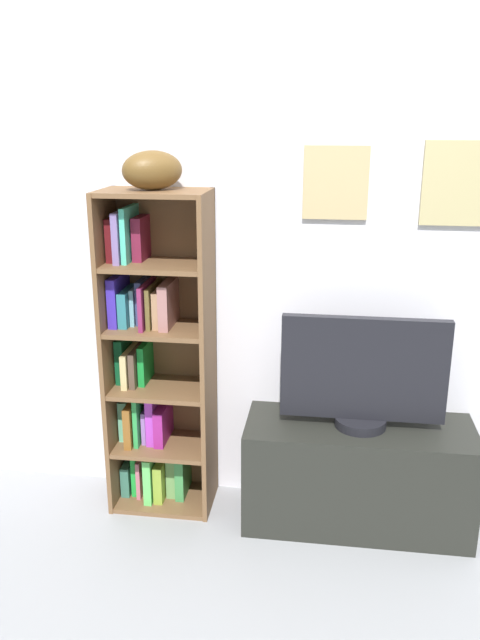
{
  "coord_description": "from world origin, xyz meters",
  "views": [
    {
      "loc": [
        0.35,
        -1.62,
        1.73
      ],
      "look_at": [
        0.0,
        0.85,
        0.94
      ],
      "focal_mm": 35.84,
      "sensor_mm": 36.0,
      "label": 1
    }
  ],
  "objects": [
    {
      "name": "back_wall",
      "position": [
        0.0,
        1.13,
        1.28
      ],
      "size": [
        4.8,
        0.08,
        2.56
      ],
      "color": "silver",
      "rests_on": "ground"
    },
    {
      "name": "football",
      "position": [
        -0.37,
        0.95,
        1.53
      ],
      "size": [
        0.29,
        0.26,
        0.16
      ],
      "primitive_type": "ellipsoid",
      "rotation": [
        0.0,
        0.0,
        0.54
      ],
      "color": "brown",
      "rests_on": "bookshelf"
    },
    {
      "name": "tv_stand",
      "position": [
        0.52,
        0.9,
        0.24
      ],
      "size": [
        0.98,
        0.38,
        0.47
      ],
      "color": "black",
      "rests_on": "ground"
    },
    {
      "name": "television",
      "position": [
        0.52,
        0.91,
        0.71
      ],
      "size": [
        0.69,
        0.22,
        0.49
      ],
      "color": "black",
      "rests_on": "tv_stand"
    },
    {
      "name": "bookshelf",
      "position": [
        -0.41,
        0.98,
        0.67
      ],
      "size": [
        0.46,
        0.3,
        1.45
      ],
      "color": "brown",
      "rests_on": "ground"
    }
  ]
}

